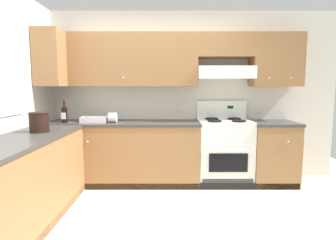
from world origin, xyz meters
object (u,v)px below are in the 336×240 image
bucket (39,122)px  paper_towel_roll (113,118)px  bowl (94,120)px  stove (224,151)px  wine_bottle (64,114)px

bucket → paper_towel_roll: size_ratio=1.60×
bowl → paper_towel_roll: 0.27m
stove → bowl: bearing=-178.7°
bowl → wine_bottle: bearing=-170.9°
paper_towel_roll → stove: bearing=2.9°
bowl → paper_towel_roll: bearing=-8.1°
bucket → bowl: bearing=67.4°
wine_bottle → paper_towel_roll: wine_bottle is taller
stove → wine_bottle: size_ratio=3.74×
stove → bucket: stove is taller
stove → paper_towel_roll: 1.69m
bowl → paper_towel_roll: paper_towel_roll is taller
wine_bottle → paper_towel_roll: bearing=2.3°
stove → bucket: (-2.26, -0.94, 0.55)m
paper_towel_roll → wine_bottle: bearing=-177.7°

